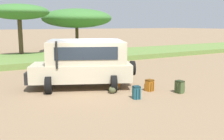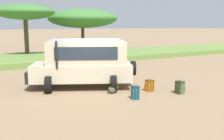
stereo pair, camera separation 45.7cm
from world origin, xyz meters
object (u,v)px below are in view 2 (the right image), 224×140
at_px(duffel_bag_low_black_case, 113,88).
at_px(acacia_tree_right_mid, 82,18).
at_px(backpack_near_rear_wheel, 180,88).
at_px(safari_vehicle, 84,62).
at_px(backpack_outermost, 135,93).
at_px(backpack_cluster_center, 116,82).
at_px(acacia_tree_centre_back, 25,12).
at_px(backpack_beside_front_wheel, 149,86).

bearing_deg(duffel_bag_low_black_case, acacia_tree_right_mid, 72.31).
height_order(backpack_near_rear_wheel, duffel_bag_low_black_case, backpack_near_rear_wheel).
bearing_deg(safari_vehicle, backpack_outermost, -69.75).
bearing_deg(acacia_tree_right_mid, backpack_cluster_center, -106.80).
bearing_deg(acacia_tree_right_mid, backpack_outermost, -105.71).
bearing_deg(backpack_near_rear_wheel, backpack_outermost, 174.52).
relative_size(acacia_tree_centre_back, acacia_tree_right_mid, 0.70).
relative_size(backpack_near_rear_wheel, acacia_tree_right_mid, 0.07).
bearing_deg(backpack_beside_front_wheel, backpack_cluster_center, 128.07).
height_order(safari_vehicle, backpack_near_rear_wheel, safari_vehicle).
height_order(duffel_bag_low_black_case, acacia_tree_right_mid, acacia_tree_right_mid).
bearing_deg(backpack_beside_front_wheel, acacia_tree_right_mid, 77.63).
height_order(backpack_beside_front_wheel, backpack_cluster_center, backpack_cluster_center).
distance_m(backpack_cluster_center, backpack_outermost, 2.18).
distance_m(backpack_beside_front_wheel, acacia_tree_right_mid, 18.84).
height_order(backpack_near_rear_wheel, acacia_tree_centre_back, acacia_tree_centre_back).
bearing_deg(safari_vehicle, backpack_beside_front_wheel, -41.97).
distance_m(backpack_cluster_center, backpack_near_rear_wheel, 3.16).
distance_m(safari_vehicle, backpack_beside_front_wheel, 3.44).
distance_m(acacia_tree_centre_back, acacia_tree_right_mid, 7.08).
distance_m(backpack_beside_front_wheel, acacia_tree_centre_back, 16.42).
height_order(backpack_beside_front_wheel, acacia_tree_right_mid, acacia_tree_right_mid).
bearing_deg(backpack_beside_front_wheel, backpack_outermost, -149.54).
distance_m(backpack_cluster_center, acacia_tree_centre_back, 14.95).
height_order(backpack_cluster_center, acacia_tree_centre_back, acacia_tree_centre_back).
distance_m(backpack_beside_front_wheel, backpack_outermost, 1.56).
bearing_deg(acacia_tree_centre_back, backpack_beside_front_wheel, -80.27).
bearing_deg(safari_vehicle, acacia_tree_centre_back, 91.06).
bearing_deg(backpack_beside_front_wheel, backpack_near_rear_wheel, -45.64).
xyz_separation_m(safari_vehicle, acacia_tree_right_mid, (6.41, 15.88, 2.53)).
distance_m(safari_vehicle, acacia_tree_centre_back, 13.83).
height_order(safari_vehicle, acacia_tree_right_mid, acacia_tree_right_mid).
xyz_separation_m(backpack_beside_front_wheel, duffel_bag_low_black_case, (-1.57, 0.73, -0.10)).
height_order(backpack_cluster_center, duffel_bag_low_black_case, backpack_cluster_center).
bearing_deg(backpack_cluster_center, safari_vehicle, 148.98).
bearing_deg(backpack_outermost, safari_vehicle, 110.25).
bearing_deg(safari_vehicle, acacia_tree_right_mid, 68.03).
xyz_separation_m(safari_vehicle, acacia_tree_centre_back, (-0.25, 13.51, 2.97)).
relative_size(safari_vehicle, backpack_beside_front_wheel, 9.54).
bearing_deg(backpack_near_rear_wheel, safari_vehicle, 136.93).
relative_size(backpack_beside_front_wheel, backpack_near_rear_wheel, 0.95).
bearing_deg(acacia_tree_centre_back, safari_vehicle, -88.94).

